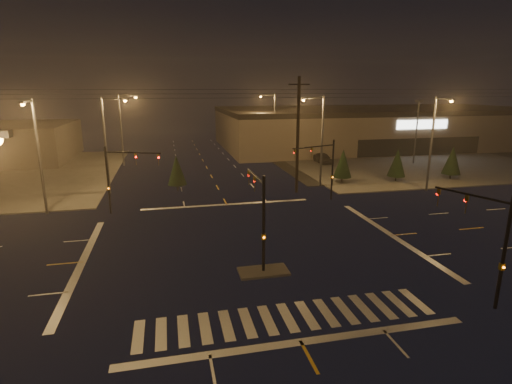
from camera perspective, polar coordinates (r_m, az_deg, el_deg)
The scene contains 24 objects.
ground at distance 28.17m, azimuth -0.87°, elevation -7.95°, with size 140.00×140.00×0.00m, color black.
sidewalk_ne at distance 66.61m, azimuth 19.64°, elevation 4.44°, with size 36.00×36.00×0.12m, color #413F3A.
median_island at distance 24.58m, azimuth 1.06°, elevation -11.27°, with size 3.00×1.60×0.15m, color #413F3A.
crosswalk at distance 20.39m, azimuth 4.53°, elevation -17.41°, with size 15.00×2.60×0.01m, color beige.
stop_bar_near at distance 18.81m, azimuth 6.43°, elevation -20.51°, with size 16.00×0.50×0.01m, color beige.
stop_bar_far at distance 38.41m, azimuth -4.21°, elevation -1.78°, with size 16.00×0.50×0.01m, color beige.
parking_lot at distance 67.80m, azimuth 24.12°, elevation 4.17°, with size 50.00×24.00×0.08m, color black.
retail_building at distance 82.33m, azimuth 16.96°, elevation 9.10°, with size 60.20×28.30×7.20m.
signal_mast_median at distance 24.07m, azimuth 0.58°, elevation -2.42°, with size 0.25×4.59×6.00m.
signal_mast_ne at distance 39.19m, azimuth 9.78°, elevation 4.07°, with size 4.84×1.86×6.00m.
signal_mast_nw at distance 36.55m, azimuth -19.03°, elevation 2.73°, with size 4.84×1.86×6.00m.
signal_mast_se at distance 23.18m, azimuth 30.40°, elevation -5.29°, with size 1.55×3.87×6.00m.
streetlight_1 at distance 44.17m, azimuth -20.38°, elevation 7.18°, with size 2.77×0.32×10.00m.
streetlight_2 at distance 59.99m, azimuth -18.45°, elevation 9.06°, with size 2.77×0.32×10.00m.
streetlight_3 at distance 44.90m, azimuth 9.06°, elevation 8.01°, with size 2.77×0.32×10.00m.
streetlight_4 at distance 63.84m, azimuth 2.41°, elevation 10.07°, with size 2.77×0.32×10.00m.
streetlight_5 at distance 38.54m, azimuth -28.79°, elevation 5.34°, with size 0.32×2.77×10.00m.
streetlight_6 at distance 45.96m, azimuth 24.08°, elevation 7.08°, with size 0.32×2.77×10.00m.
utility_pole_1 at distance 41.91m, azimuth 5.99°, elevation 8.10°, with size 2.20×0.32×12.00m.
conifer_0 at distance 47.70m, azimuth 12.31°, elevation 4.02°, with size 2.10×2.10×3.98m.
conifer_1 at distance 50.03m, azimuth 19.51°, elevation 3.99°, with size 2.09×2.09×3.97m.
conifer_2 at distance 53.95m, azimuth 26.24°, elevation 4.11°, with size 2.17×2.17×4.10m.
conifer_3 at distance 43.80m, azimuth -11.26°, elevation 3.09°, with size 2.04×2.04×3.88m.
car_parked at distance 60.14m, azimuth 9.55°, elevation 4.78°, with size 1.85×4.59×1.56m, color black.
Camera 1 is at (-5.26, -25.49, 10.78)m, focal length 28.00 mm.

